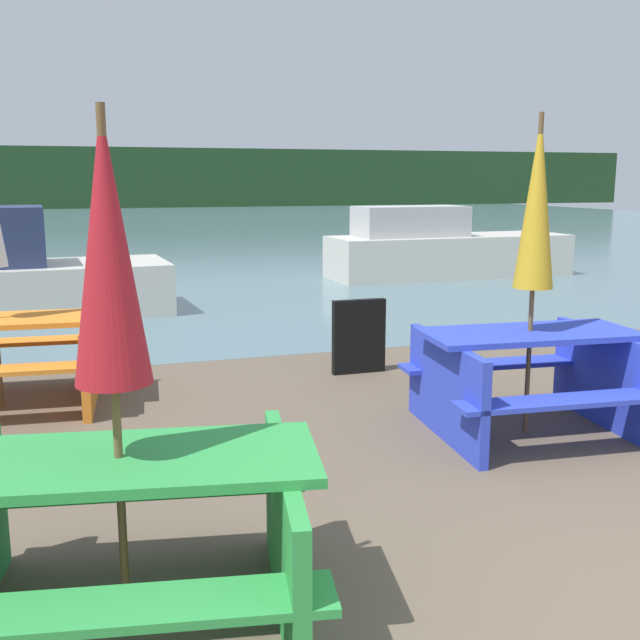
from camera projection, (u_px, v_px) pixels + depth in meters
The scene contains 9 objects.
water at pixel (137, 225), 31.80m from camera, with size 60.00×50.00×0.00m.
far_treeline at pixel (112, 178), 50.11m from camera, with size 80.00×1.60×4.00m.
picnic_table_green at pixel (122, 528), 3.19m from camera, with size 1.88×1.65×0.79m.
picnic_table_blue at pixel (528, 373), 5.75m from camera, with size 1.74×1.51×0.80m.
umbrella_crimson at pixel (108, 251), 2.97m from camera, with size 0.32×0.32×2.22m.
umbrella_gold at pixel (537, 204), 5.51m from camera, with size 0.30×0.30×2.41m.
boat at pixel (23, 277), 10.61m from camera, with size 3.77×1.93×1.56m.
boat_second at pixel (442, 250), 14.93m from camera, with size 4.89×1.53×1.41m.
signboard at pixel (359, 336), 7.52m from camera, with size 0.55×0.08×0.75m.
Camera 1 is at (-2.48, -1.51, 1.94)m, focal length 42.00 mm.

